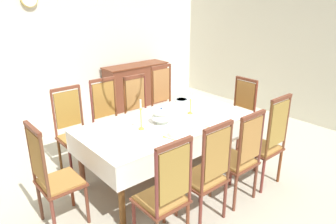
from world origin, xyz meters
TOP-DOWN VIEW (x-y plane):
  - ground at (0.00, 0.00)m, footprint 6.49×5.92m
  - back_wall at (0.00, 3.00)m, footprint 6.49×0.08m
  - right_wall at (3.28, 0.00)m, footprint 0.08×5.92m
  - dining_table at (0.00, 0.04)m, footprint 2.22×1.12m
  - tablecloth at (0.00, 0.04)m, footprint 2.24×1.14m
  - chair_south_a at (-0.85, -0.93)m, footprint 0.44×0.42m
  - chair_north_a at (-0.85, 1.00)m, footprint 0.44×0.42m
  - chair_south_b at (-0.29, -0.93)m, footprint 0.44×0.42m
  - chair_north_b at (-0.29, 1.00)m, footprint 0.44×0.42m
  - chair_south_c at (0.26, -0.93)m, footprint 0.44×0.42m
  - chair_north_c at (0.26, 1.00)m, footprint 0.44×0.42m
  - chair_south_d at (0.79, -0.93)m, footprint 0.44×0.42m
  - chair_north_d at (0.79, 1.01)m, footprint 0.44×0.42m
  - chair_head_west at (-1.52, 0.04)m, footprint 0.42×0.44m
  - chair_head_east at (1.51, 0.04)m, footprint 0.42×0.44m
  - soup_tureen at (-0.09, 0.04)m, footprint 0.25×0.25m
  - candlestick_west at (-0.41, 0.04)m, footprint 0.07×0.07m
  - candlestick_east at (0.41, 0.04)m, footprint 0.07×0.07m
  - bowl_near_left at (-0.21, -0.36)m, footprint 0.18×0.18m
  - bowl_near_right at (0.13, -0.39)m, footprint 0.16×0.16m
  - bowl_far_left at (0.67, 0.49)m, footprint 0.19×0.19m
  - spoon_primary at (-0.34, -0.33)m, footprint 0.06×0.17m
  - spoon_secondary at (0.24, -0.36)m, footprint 0.03×0.18m
  - sideboard at (1.37, 2.68)m, footprint 1.44×0.48m

SIDE VIEW (x-z plane):
  - ground at x=0.00m, z-range -0.04..0.00m
  - sideboard at x=1.37m, z-range 0.00..0.91m
  - chair_head_east at x=1.51m, z-range 0.02..1.10m
  - chair_south_c at x=0.26m, z-range 0.01..1.15m
  - chair_north_c at x=0.26m, z-range 0.01..1.15m
  - chair_south_a at x=-0.85m, z-range 0.01..1.16m
  - chair_north_a at x=-0.85m, z-range 0.01..1.17m
  - chair_south_b at x=-0.29m, z-range 0.01..1.17m
  - chair_head_west at x=-1.52m, z-range 0.01..1.17m
  - chair_north_b at x=-0.29m, z-range 0.00..1.19m
  - chair_south_d at x=0.79m, z-range 0.00..1.21m
  - chair_north_d at x=0.79m, z-range 0.00..1.22m
  - dining_table at x=0.00m, z-range 0.32..1.10m
  - tablecloth at x=0.00m, z-range 0.58..0.86m
  - spoon_primary at x=-0.34m, z-range 0.78..0.79m
  - spoon_secondary at x=0.24m, z-range 0.78..0.79m
  - bowl_near_right at x=0.13m, z-range 0.79..0.82m
  - bowl_far_left at x=0.67m, z-range 0.79..0.83m
  - bowl_near_left at x=-0.21m, z-range 0.79..0.83m
  - soup_tureen at x=-0.09m, z-range 0.78..0.99m
  - candlestick_east at x=0.41m, z-range 0.75..1.06m
  - candlestick_west at x=-0.41m, z-range 0.75..1.13m
  - back_wall at x=0.00m, z-range 0.00..3.19m
  - right_wall at x=3.28m, z-range 0.00..3.19m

